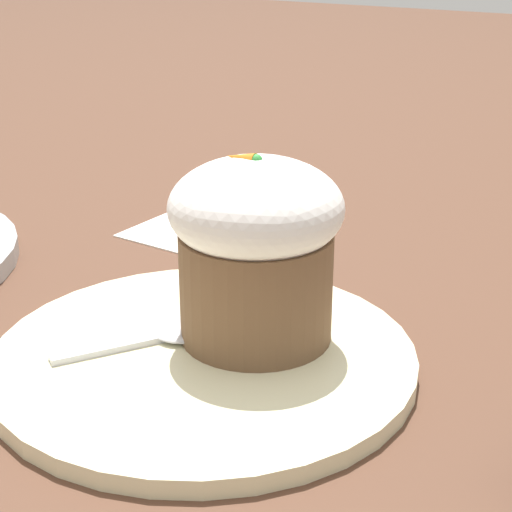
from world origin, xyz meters
TOP-DOWN VIEW (x-y plane):
  - ground_plane at (0.00, 0.00)m, footprint 4.00×4.00m
  - dessert_plate at (0.00, 0.00)m, footprint 0.25×0.25m
  - carrot_cake at (-0.02, -0.03)m, footprint 0.10×0.10m
  - spoon at (0.02, -0.01)m, footprint 0.08×0.11m
  - paper_napkin at (0.13, -0.19)m, footprint 0.13×0.11m

SIDE VIEW (x-z plane):
  - ground_plane at x=0.00m, z-range 0.00..0.00m
  - paper_napkin at x=0.13m, z-range 0.00..0.00m
  - dessert_plate at x=0.00m, z-range 0.00..0.01m
  - spoon at x=0.02m, z-range 0.01..0.02m
  - carrot_cake at x=-0.02m, z-range 0.01..0.13m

